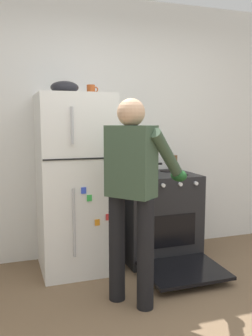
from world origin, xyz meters
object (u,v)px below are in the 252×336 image
Objects in this scene: refrigerator at (75,183)px; person_cook at (134,183)px; stove_range at (158,217)px; coffee_mug at (91,90)px; pepper_mill at (175,162)px; red_pot at (145,169)px; mixing_bowl at (65,87)px.

person_cook is at bearing -70.25° from refrigerator.
coffee_mug is at bearing 174.32° from stove_range.
stove_range is at bearing -1.16° from refrigerator.
stove_range is 7.63× the size of pepper_mill.
person_cook is at bearing -125.11° from stove_range.
pepper_mill is (0.98, 0.15, -0.75)m from coffee_mug.
coffee_mug reaches higher than stove_range.
refrigerator reaches higher than stove_range.
refrigerator reaches higher than person_cook.
coffee_mug is at bearing 169.15° from red_pot.
pepper_mill reaches higher than stove_range.
stove_range is at bearing 54.89° from person_cook.
red_pot is (-0.16, -0.03, 0.52)m from stove_range.
red_pot is 0.94m from coffee_mug.
pepper_mill is at bearing 8.69° from coffee_mug.
person_cook is 1.20m from mixing_bowl.
mixing_bowl is at bearing -169.22° from coffee_mug.
stove_range is 1.61m from mixing_bowl.
stove_range is 0.66m from pepper_mill.
coffee_mug is 1.25m from pepper_mill.
red_pot is (0.70, -0.05, 0.12)m from refrigerator.
pepper_mill is at bearing 35.98° from stove_range.
stove_range is 1.46m from coffee_mug.
mixing_bowl is (-0.26, -0.05, 0.01)m from coffee_mug.
refrigerator reaches higher than pepper_mill.
stove_range is (0.86, -0.02, -0.40)m from refrigerator.
refrigerator is at bearing -170.24° from pepper_mill.
stove_range is at bearing 11.38° from red_pot.
stove_range is at bearing -144.02° from pepper_mill.
person_cook is 10.09× the size of pepper_mill.
mixing_bowl is at bearing 176.35° from red_pot.
red_pot is at bearing -10.85° from coffee_mug.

